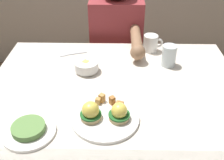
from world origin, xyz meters
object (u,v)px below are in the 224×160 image
eggs_benedict_plate (105,115)px  water_glass_near (169,57)px  fruit_bowl (87,66)px  diner_person (116,45)px  dining_table (115,105)px  fork (72,54)px  coffee_mug (151,43)px  side_plate (29,130)px

eggs_benedict_plate → water_glass_near: size_ratio=2.41×
fruit_bowl → diner_person: (0.14, 0.47, -0.12)m
dining_table → water_glass_near: size_ratio=10.72×
dining_table → eggs_benedict_plate: eggs_benedict_plate is taller
fork → water_glass_near: (0.52, -0.10, 0.05)m
coffee_mug → water_glass_near: bearing=-64.1°
fruit_bowl → water_glass_near: 0.43m
dining_table → diner_person: bearing=90.1°
eggs_benedict_plate → diner_person: size_ratio=0.24×
eggs_benedict_plate → fork: bearing=111.7°
fruit_bowl → water_glass_near: (0.42, 0.07, 0.02)m
fruit_bowl → diner_person: diner_person is taller
fork → side_plate: 0.61m
water_glass_near → side_plate: water_glass_near is taller
dining_table → fork: size_ratio=7.85×
side_plate → diner_person: size_ratio=0.18×
dining_table → diner_person: 0.60m
eggs_benedict_plate → water_glass_near: (0.31, 0.42, 0.02)m
coffee_mug → fork: (-0.45, -0.05, -0.05)m
fork → fruit_bowl: bearing=-59.3°
fork → side_plate: side_plate is taller
eggs_benedict_plate → fork: 0.57m
dining_table → coffee_mug: coffee_mug is taller
fork → diner_person: 0.39m
eggs_benedict_plate → fork: (-0.21, 0.53, -0.02)m
fork → diner_person: diner_person is taller
water_glass_near → eggs_benedict_plate: bearing=-126.4°
coffee_mug → diner_person: diner_person is taller
fork → water_glass_near: 0.53m
dining_table → fruit_bowl: size_ratio=10.00×
fruit_bowl → diner_person: bearing=72.9°
fruit_bowl → coffee_mug: coffee_mug is taller
dining_table → diner_person: diner_person is taller
eggs_benedict_plate → fork: eggs_benedict_plate is taller
fruit_bowl → water_glass_near: bearing=9.6°
fruit_bowl → side_plate: (-0.17, -0.43, -0.02)m
fork → diner_person: size_ratio=0.13×
dining_table → fruit_bowl: 0.24m
eggs_benedict_plate → fruit_bowl: size_ratio=2.25×
fork → dining_table: bearing=-51.1°
water_glass_near → side_plate: bearing=-139.8°
fork → eggs_benedict_plate: bearing=-68.3°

